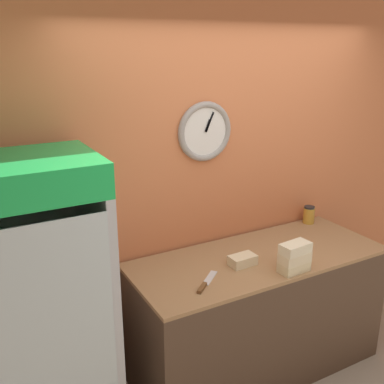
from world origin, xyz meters
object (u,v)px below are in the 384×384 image
at_px(chefs_knife, 205,284).
at_px(beverage_cooler, 37,298).
at_px(sandwich_stack_bottom, 294,267).
at_px(sandwich_stack_top, 295,248).
at_px(sandwich_stack_middle, 295,257).
at_px(condiment_jar, 309,215).
at_px(sandwich_flat_left, 242,260).

bearing_deg(chefs_knife, beverage_cooler, 165.89).
height_order(sandwich_stack_bottom, sandwich_stack_top, sandwich_stack_top).
bearing_deg(sandwich_stack_top, chefs_knife, 168.48).
height_order(beverage_cooler, sandwich_stack_middle, beverage_cooler).
height_order(sandwich_stack_middle, condiment_jar, condiment_jar).
distance_m(sandwich_flat_left, condiment_jar, 0.98).
bearing_deg(beverage_cooler, sandwich_stack_middle, -13.11).
relative_size(beverage_cooler, chefs_knife, 7.18).
distance_m(sandwich_stack_middle, condiment_jar, 0.90).
bearing_deg(chefs_knife, sandwich_stack_middle, -11.52).
xyz_separation_m(sandwich_stack_bottom, sandwich_stack_middle, (-0.00, 0.00, 0.07)).
bearing_deg(beverage_cooler, sandwich_stack_top, -13.11).
bearing_deg(sandwich_flat_left, sandwich_stack_middle, -44.90).
xyz_separation_m(sandwich_stack_bottom, chefs_knife, (-0.61, 0.12, -0.03)).
relative_size(sandwich_stack_middle, condiment_jar, 1.43).
distance_m(chefs_knife, condiment_jar, 1.37).
relative_size(sandwich_stack_bottom, sandwich_stack_middle, 1.01).
bearing_deg(sandwich_flat_left, sandwich_stack_bottom, -44.90).
distance_m(beverage_cooler, sandwich_stack_bottom, 1.60).
bearing_deg(sandwich_stack_bottom, sandwich_stack_top, 180.00).
relative_size(beverage_cooler, sandwich_flat_left, 9.81).
bearing_deg(condiment_jar, sandwich_flat_left, -158.90).
relative_size(sandwich_stack_bottom, condiment_jar, 1.44).
xyz_separation_m(beverage_cooler, sandwich_stack_middle, (1.56, -0.36, 0.03)).
xyz_separation_m(sandwich_stack_bottom, condiment_jar, (0.68, 0.59, 0.04)).
height_order(beverage_cooler, sandwich_stack_bottom, beverage_cooler).
height_order(sandwich_flat_left, condiment_jar, condiment_jar).
distance_m(beverage_cooler, sandwich_stack_top, 1.60).
xyz_separation_m(sandwich_flat_left, chefs_knife, (-0.36, -0.12, -0.03)).
distance_m(sandwich_stack_bottom, sandwich_stack_middle, 0.07).
height_order(sandwich_stack_bottom, chefs_knife, sandwich_stack_bottom).
distance_m(sandwich_stack_bottom, sandwich_flat_left, 0.34).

